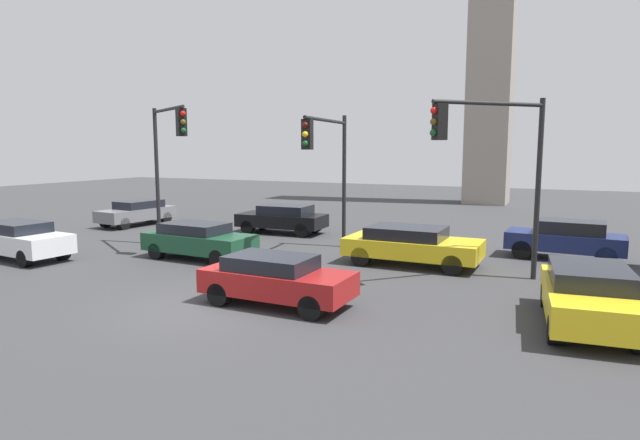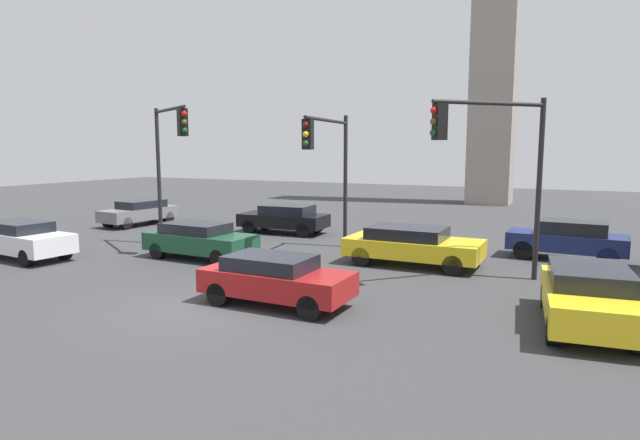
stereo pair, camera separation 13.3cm
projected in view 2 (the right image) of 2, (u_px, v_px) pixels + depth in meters
name	position (u px, v px, depth m)	size (l,w,h in m)	color
ground_plane	(208.00, 307.00, 13.76)	(93.47, 93.47, 0.00)	#38383A
traffic_light_0	(493.00, 150.00, 15.52)	(2.79, 2.93, 5.54)	black
traffic_light_1	(169.00, 147.00, 21.01)	(3.22, 2.11, 5.69)	black
traffic_light_2	(329.00, 154.00, 19.76)	(0.67, 4.57, 5.36)	black
car_0	(284.00, 218.00, 25.61)	(4.25, 2.04, 1.36)	black
car_1	(140.00, 212.00, 28.38)	(2.06, 4.24, 1.30)	slate
car_2	(275.00, 278.00, 13.89)	(3.94, 1.73, 1.30)	maroon
car_3	(22.00, 239.00, 19.74)	(4.35, 2.08, 1.37)	silver
car_4	(589.00, 296.00, 12.12)	(2.27, 4.29, 1.38)	yellow
car_5	(412.00, 244.00, 18.61)	(4.64, 2.12, 1.34)	yellow
car_6	(199.00, 240.00, 19.69)	(4.23, 1.88, 1.33)	#19472D
car_7	(568.00, 239.00, 19.49)	(4.11, 1.83, 1.45)	navy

